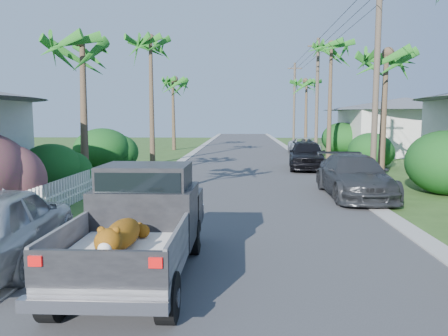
{
  "coord_description": "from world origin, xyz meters",
  "views": [
    {
      "loc": [
        -0.1,
        -6.23,
        2.97
      ],
      "look_at": [
        -0.69,
        7.44,
        1.4
      ],
      "focal_mm": 35.0,
      "sensor_mm": 36.0,
      "label": 1
    }
  ],
  "objects_px": {
    "palm_r_b": "(386,54)",
    "utility_pole_c": "(317,97)",
    "utility_pole_d": "(294,103)",
    "palm_l_b": "(81,41)",
    "parked_car_ln": "(0,225)",
    "utility_pole_b": "(376,80)",
    "parked_car_rf": "(307,155)",
    "palm_l_c": "(150,40)",
    "pickup_truck": "(143,219)",
    "palm_l_d": "(173,80)",
    "palm_r_d": "(307,81)",
    "parked_car_rd": "(304,147)",
    "palm_r_c": "(331,46)",
    "house_right_far": "(404,128)",
    "parked_car_rm": "(354,177)"
  },
  "relations": [
    {
      "from": "palm_r_b",
      "to": "utility_pole_c",
      "type": "height_order",
      "value": "utility_pole_c"
    },
    {
      "from": "utility_pole_d",
      "to": "palm_l_b",
      "type": "bearing_deg",
      "value": -111.8
    },
    {
      "from": "parked_car_ln",
      "to": "utility_pole_b",
      "type": "distance_m",
      "value": 15.59
    },
    {
      "from": "parked_car_rf",
      "to": "palm_l_c",
      "type": "relative_size",
      "value": 0.54
    },
    {
      "from": "parked_car_rf",
      "to": "palm_l_b",
      "type": "distance_m",
      "value": 13.66
    },
    {
      "from": "pickup_truck",
      "to": "palm_l_c",
      "type": "height_order",
      "value": "palm_l_c"
    },
    {
      "from": "palm_r_b",
      "to": "utility_pole_b",
      "type": "xyz_separation_m",
      "value": [
        -1.0,
        -2.0,
        -1.35
      ]
    },
    {
      "from": "palm_l_d",
      "to": "palm_r_d",
      "type": "height_order",
      "value": "palm_r_d"
    },
    {
      "from": "parked_car_rd",
      "to": "utility_pole_d",
      "type": "distance_m",
      "value": 14.45
    },
    {
      "from": "palm_r_c",
      "to": "house_right_far",
      "type": "xyz_separation_m",
      "value": [
        6.8,
        4.0,
        -5.99
      ]
    },
    {
      "from": "palm_l_c",
      "to": "house_right_far",
      "type": "height_order",
      "value": "palm_l_c"
    },
    {
      "from": "parked_car_rf",
      "to": "house_right_far",
      "type": "distance_m",
      "value": 14.46
    },
    {
      "from": "palm_l_b",
      "to": "palm_r_c",
      "type": "distance_m",
      "value": 19.21
    },
    {
      "from": "utility_pole_c",
      "to": "palm_l_b",
      "type": "bearing_deg",
      "value": -127.78
    },
    {
      "from": "palm_r_b",
      "to": "utility_pole_c",
      "type": "xyz_separation_m",
      "value": [
        -1.0,
        13.0,
        -1.35
      ]
    },
    {
      "from": "parked_car_ln",
      "to": "utility_pole_c",
      "type": "bearing_deg",
      "value": -119.04
    },
    {
      "from": "palm_l_d",
      "to": "palm_r_c",
      "type": "relative_size",
      "value": 0.82
    },
    {
      "from": "pickup_truck",
      "to": "parked_car_rd",
      "type": "distance_m",
      "value": 27.97
    },
    {
      "from": "parked_car_rf",
      "to": "utility_pole_d",
      "type": "xyz_separation_m",
      "value": [
        2.0,
        23.92,
        3.76
      ]
    },
    {
      "from": "parked_car_ln",
      "to": "palm_l_c",
      "type": "relative_size",
      "value": 0.52
    },
    {
      "from": "parked_car_rm",
      "to": "parked_car_rf",
      "type": "xyz_separation_m",
      "value": [
        -0.5,
        8.86,
        0.06
      ]
    },
    {
      "from": "parked_car_rm",
      "to": "utility_pole_b",
      "type": "height_order",
      "value": "utility_pole_b"
    },
    {
      "from": "parked_car_rm",
      "to": "utility_pole_b",
      "type": "bearing_deg",
      "value": 60.93
    },
    {
      "from": "parked_car_rf",
      "to": "palm_l_b",
      "type": "height_order",
      "value": "palm_l_b"
    },
    {
      "from": "pickup_truck",
      "to": "parked_car_rf",
      "type": "distance_m",
      "value": 17.98
    },
    {
      "from": "utility_pole_c",
      "to": "utility_pole_d",
      "type": "distance_m",
      "value": 15.0
    },
    {
      "from": "parked_car_rm",
      "to": "palm_r_c",
      "type": "xyz_separation_m",
      "value": [
        2.1,
        15.78,
        7.33
      ]
    },
    {
      "from": "parked_car_rm",
      "to": "palm_r_d",
      "type": "height_order",
      "value": "palm_r_d"
    },
    {
      "from": "parked_car_rm",
      "to": "parked_car_rd",
      "type": "height_order",
      "value": "parked_car_rm"
    },
    {
      "from": "parked_car_rm",
      "to": "palm_l_d",
      "type": "distance_m",
      "value": 26.64
    },
    {
      "from": "parked_car_rm",
      "to": "palm_l_d",
      "type": "relative_size",
      "value": 0.7
    },
    {
      "from": "parked_car_rm",
      "to": "utility_pole_d",
      "type": "bearing_deg",
      "value": 86.7
    },
    {
      "from": "palm_r_b",
      "to": "palm_r_c",
      "type": "relative_size",
      "value": 0.77
    },
    {
      "from": "utility_pole_b",
      "to": "palm_l_c",
      "type": "bearing_deg",
      "value": 142.19
    },
    {
      "from": "parked_car_rm",
      "to": "parked_car_rf",
      "type": "distance_m",
      "value": 8.88
    },
    {
      "from": "parked_car_ln",
      "to": "palm_r_d",
      "type": "distance_m",
      "value": 39.94
    },
    {
      "from": "parked_car_ln",
      "to": "utility_pole_c",
      "type": "distance_m",
      "value": 28.14
    },
    {
      "from": "palm_r_b",
      "to": "house_right_far",
      "type": "relative_size",
      "value": 0.8
    },
    {
      "from": "parked_car_rd",
      "to": "palm_l_c",
      "type": "xyz_separation_m",
      "value": [
        -10.85,
        -7.12,
        7.23
      ]
    },
    {
      "from": "parked_car_rd",
      "to": "house_right_far",
      "type": "xyz_separation_m",
      "value": [
        8.15,
        0.88,
        1.44
      ]
    },
    {
      "from": "house_right_far",
      "to": "parked_car_rm",
      "type": "bearing_deg",
      "value": -114.23
    },
    {
      "from": "palm_l_b",
      "to": "palm_r_c",
      "type": "relative_size",
      "value": 0.79
    },
    {
      "from": "palm_r_d",
      "to": "utility_pole_b",
      "type": "xyz_separation_m",
      "value": [
        -0.9,
        -27.0,
        -2.14
      ]
    },
    {
      "from": "house_right_far",
      "to": "utility_pole_d",
      "type": "distance_m",
      "value": 15.16
    },
    {
      "from": "house_right_far",
      "to": "utility_pole_d",
      "type": "bearing_deg",
      "value": 119.65
    },
    {
      "from": "parked_car_rf",
      "to": "utility_pole_d",
      "type": "relative_size",
      "value": 0.55
    },
    {
      "from": "palm_l_c",
      "to": "palm_r_c",
      "type": "relative_size",
      "value": 0.98
    },
    {
      "from": "palm_l_b",
      "to": "palm_r_b",
      "type": "relative_size",
      "value": 1.03
    },
    {
      "from": "parked_car_ln",
      "to": "palm_r_c",
      "type": "distance_m",
      "value": 27.29
    },
    {
      "from": "parked_car_rf",
      "to": "utility_pole_c",
      "type": "relative_size",
      "value": 0.55
    }
  ]
}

